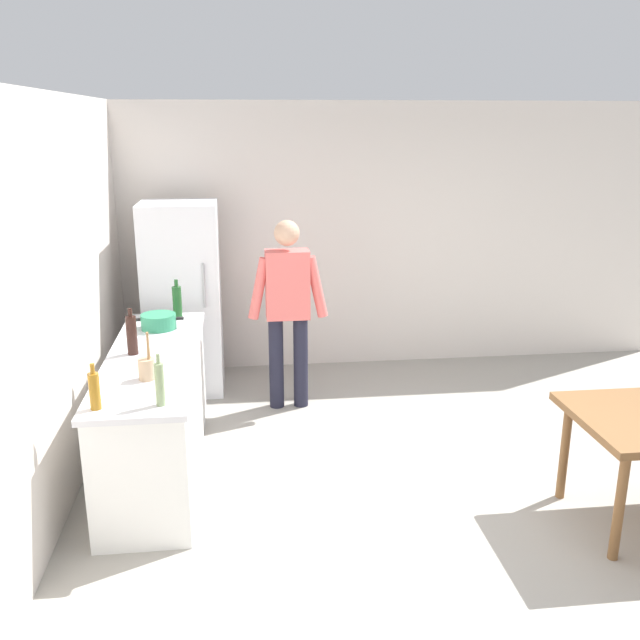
# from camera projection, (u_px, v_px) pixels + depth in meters

# --- Properties ---
(ground_plane) EXTENTS (14.00, 14.00, 0.00)m
(ground_plane) POSITION_uv_depth(u_px,v_px,m) (450.00, 508.00, 4.63)
(ground_plane) COLOR #9E998E
(wall_back) EXTENTS (6.40, 0.12, 2.70)m
(wall_back) POSITION_uv_depth(u_px,v_px,m) (371.00, 237.00, 7.10)
(wall_back) COLOR silver
(wall_back) RESTS_ON ground_plane
(wall_left) EXTENTS (0.12, 5.60, 2.70)m
(wall_left) POSITION_uv_depth(u_px,v_px,m) (35.00, 321.00, 4.14)
(wall_left) COLOR silver
(wall_left) RESTS_ON ground_plane
(kitchen_counter) EXTENTS (0.64, 2.20, 0.90)m
(kitchen_counter) POSITION_uv_depth(u_px,v_px,m) (157.00, 412.00, 5.04)
(kitchen_counter) COLOR white
(kitchen_counter) RESTS_ON ground_plane
(refrigerator) EXTENTS (0.70, 0.67, 1.80)m
(refrigerator) POSITION_uv_depth(u_px,v_px,m) (183.00, 299.00, 6.44)
(refrigerator) COLOR white
(refrigerator) RESTS_ON ground_plane
(person) EXTENTS (0.70, 0.22, 1.70)m
(person) POSITION_uv_depth(u_px,v_px,m) (288.00, 302.00, 6.00)
(person) COLOR #1E1E2D
(person) RESTS_ON ground_plane
(cooking_pot) EXTENTS (0.40, 0.28, 0.12)m
(cooking_pot) POSITION_uv_depth(u_px,v_px,m) (159.00, 321.00, 5.51)
(cooking_pot) COLOR #2D845B
(cooking_pot) RESTS_ON kitchen_counter
(utensil_jar) EXTENTS (0.11, 0.11, 0.32)m
(utensil_jar) POSITION_uv_depth(u_px,v_px,m) (147.00, 368.00, 4.43)
(utensil_jar) COLOR tan
(utensil_jar) RESTS_ON kitchen_counter
(bottle_vinegar_tall) EXTENTS (0.06, 0.06, 0.32)m
(bottle_vinegar_tall) POSITION_uv_depth(u_px,v_px,m) (160.00, 384.00, 4.01)
(bottle_vinegar_tall) COLOR gray
(bottle_vinegar_tall) RESTS_ON kitchen_counter
(bottle_wine_dark) EXTENTS (0.08, 0.08, 0.34)m
(bottle_wine_dark) POSITION_uv_depth(u_px,v_px,m) (132.00, 335.00, 4.89)
(bottle_wine_dark) COLOR black
(bottle_wine_dark) RESTS_ON kitchen_counter
(bottle_oil_amber) EXTENTS (0.06, 0.06, 0.28)m
(bottle_oil_amber) POSITION_uv_depth(u_px,v_px,m) (94.00, 390.00, 3.96)
(bottle_oil_amber) COLOR #996619
(bottle_oil_amber) RESTS_ON kitchen_counter
(bottle_wine_green) EXTENTS (0.08, 0.08, 0.34)m
(bottle_wine_green) POSITION_uv_depth(u_px,v_px,m) (177.00, 302.00, 5.75)
(bottle_wine_green) COLOR #1E5123
(bottle_wine_green) RESTS_ON kitchen_counter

